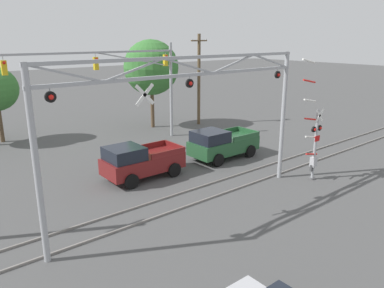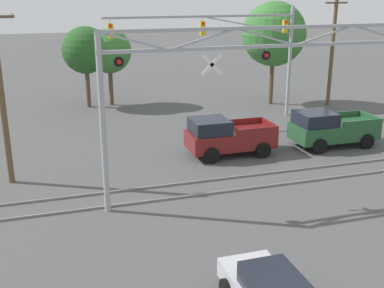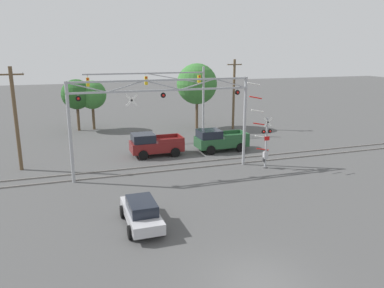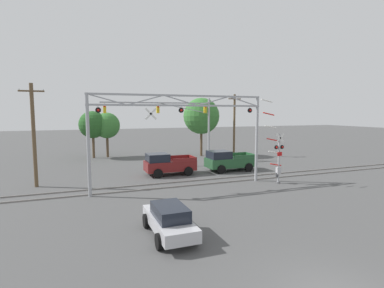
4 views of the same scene
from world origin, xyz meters
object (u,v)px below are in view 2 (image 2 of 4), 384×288
object	(u,v)px
utility_pole_left	(1,94)
utility_pole_right	(332,49)
traffic_signal_span	(246,41)
crossing_gantry	(264,79)
background_tree_far_left_verge	(85,50)
background_tree_beyond_span	(109,51)
pickup_truck_lead	(226,136)
pickup_truck_following	(330,128)
background_tree_far_right_verge	(274,34)

from	to	relation	value
utility_pole_left	utility_pole_right	size ratio (longest dim) A/B	0.98
traffic_signal_span	utility_pole_right	xyz separation A→B (m)	(7.81, 1.90, -1.02)
traffic_signal_span	utility_pole_left	distance (m)	16.52
traffic_signal_span	utility_pole_left	bearing A→B (deg)	-153.60
crossing_gantry	utility_pole_left	world-z (taller)	utility_pole_left
crossing_gantry	traffic_signal_span	distance (m)	12.43
utility_pole_left	background_tree_far_left_verge	distance (m)	14.93
utility_pole_right	background_tree_beyond_span	xyz separation A→B (m)	(-15.88, 4.97, -0.12)
pickup_truck_lead	utility_pole_right	size ratio (longest dim) A/B	0.57
traffic_signal_span	pickup_truck_lead	world-z (taller)	traffic_signal_span
crossing_gantry	pickup_truck_following	bearing A→B (deg)	35.86
crossing_gantry	pickup_truck_lead	distance (m)	6.41
traffic_signal_span	pickup_truck_lead	distance (m)	8.78
pickup_truck_lead	background_tree_beyond_span	xyz separation A→B (m)	(-4.20, 13.53, 3.07)
utility_pole_left	background_tree_far_left_verge	xyz separation A→B (m)	(4.96, 14.08, 0.08)
utility_pole_left	pickup_truck_following	bearing A→B (deg)	1.21
pickup_truck_lead	pickup_truck_following	xyz separation A→B (m)	(6.16, -0.31, 0.00)
crossing_gantry	utility_pole_right	bearing A→B (deg)	48.42
traffic_signal_span	background_tree_far_left_verge	size ratio (longest dim) A/B	2.13
background_tree_far_left_verge	crossing_gantry	bearing A→B (deg)	-73.20
pickup_truck_following	utility_pole_right	distance (m)	10.93
traffic_signal_span	background_tree_far_left_verge	world-z (taller)	traffic_signal_span
utility_pole_right	background_tree_far_left_verge	size ratio (longest dim) A/B	1.37
pickup_truck_lead	utility_pole_right	xyz separation A→B (m)	(11.68, 8.56, 3.19)
background_tree_beyond_span	background_tree_far_left_verge	bearing A→B (deg)	-176.24
crossing_gantry	traffic_signal_span	bearing A→B (deg)	70.06
background_tree_far_left_verge	utility_pole_right	bearing A→B (deg)	-15.40
utility_pole_left	background_tree_far_right_verge	distance (m)	21.56
utility_pole_right	background_tree_far_right_verge	xyz separation A→B (m)	(-4.02, 1.70, 1.09)
traffic_signal_span	utility_pole_left	world-z (taller)	utility_pole_left
utility_pole_left	background_tree_far_right_verge	world-z (taller)	utility_pole_left
crossing_gantry	pickup_truck_following	size ratio (longest dim) A/B	2.83
background_tree_beyond_span	crossing_gantry	bearing A→B (deg)	-78.34
traffic_signal_span	utility_pole_right	distance (m)	8.11
crossing_gantry	background_tree_far_left_verge	distance (m)	19.27
traffic_signal_span	background_tree_far_left_verge	distance (m)	11.95
background_tree_far_left_verge	pickup_truck_lead	bearing A→B (deg)	-66.14
pickup_truck_following	utility_pole_left	distance (m)	17.33
traffic_signal_span	utility_pole_right	bearing A→B (deg)	13.68
pickup_truck_following	background_tree_beyond_span	world-z (taller)	background_tree_beyond_span
background_tree_beyond_span	background_tree_far_left_verge	size ratio (longest dim) A/B	0.97
crossing_gantry	utility_pole_right	size ratio (longest dim) A/B	1.67
pickup_truck_lead	pickup_truck_following	distance (m)	6.16
utility_pole_right	background_tree_far_right_verge	world-z (taller)	utility_pole_right
traffic_signal_span	background_tree_beyond_span	distance (m)	10.66
traffic_signal_span	pickup_truck_following	bearing A→B (deg)	-71.83
utility_pole_right	background_tree_far_right_verge	size ratio (longest dim) A/B	1.06
background_tree_far_right_verge	utility_pole_right	bearing A→B (deg)	-22.87
background_tree_far_right_verge	background_tree_beyond_span	bearing A→B (deg)	164.59
background_tree_far_left_verge	background_tree_far_right_verge	size ratio (longest dim) A/B	0.77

